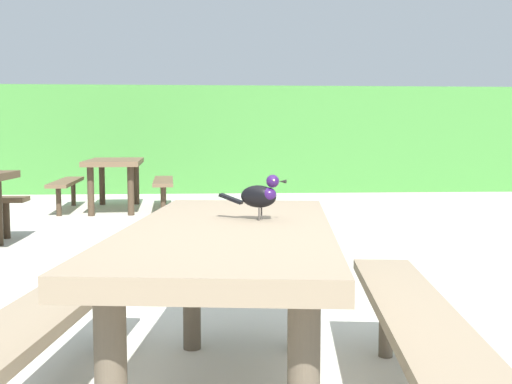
{
  "coord_description": "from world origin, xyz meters",
  "views": [
    {
      "loc": [
        -0.22,
        -2.21,
        1.08
      ],
      "look_at": [
        -0.05,
        0.4,
        0.84
      ],
      "focal_mm": 43.25,
      "sensor_mm": 36.0,
      "label": 1
    }
  ],
  "objects": [
    {
      "name": "hedge_wall",
      "position": [
        0.0,
        10.0,
        1.01
      ],
      "size": [
        28.0,
        1.21,
        2.03
      ],
      "primitive_type": "cube",
      "color": "#428438",
      "rests_on": "ground"
    },
    {
      "name": "bird_grackle",
      "position": [
        -0.04,
        0.24,
        0.84
      ],
      "size": [
        0.27,
        0.15,
        0.18
      ],
      "color": "black",
      "rests_on": "picnic_table_foreground"
    },
    {
      "name": "picnic_table_foreground",
      "position": [
        -0.16,
        0.13,
        0.56
      ],
      "size": [
        1.88,
        1.9,
        0.74
      ],
      "color": "#84725B",
      "rests_on": "ground"
    },
    {
      "name": "picnic_table_mid_left",
      "position": [
        -1.68,
        6.94,
        0.56
      ],
      "size": [
        1.8,
        1.85,
        0.74
      ],
      "color": "brown",
      "rests_on": "ground"
    }
  ]
}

